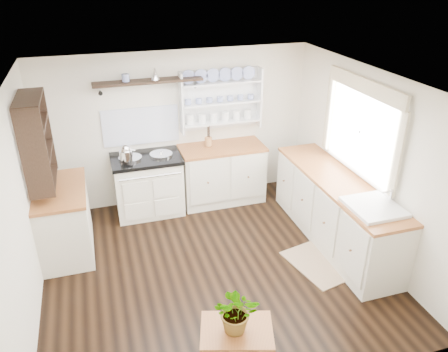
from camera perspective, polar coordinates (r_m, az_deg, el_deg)
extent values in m
cube|color=black|center=(5.52, -1.40, -11.70)|extent=(4.00, 3.80, 0.01)
cube|color=silver|center=(6.60, -6.07, 6.22)|extent=(4.00, 0.02, 2.30)
cube|color=silver|center=(5.72, 18.14, 1.73)|extent=(0.02, 3.80, 2.30)
cube|color=silver|center=(4.83, -25.06, -4.17)|extent=(0.02, 3.80, 2.30)
cube|color=white|center=(4.49, -1.72, 12.11)|extent=(4.00, 3.80, 0.01)
cube|color=white|center=(5.68, 17.46, 5.51)|extent=(0.04, 1.40, 1.00)
cube|color=white|center=(5.67, 17.29, 5.49)|extent=(0.02, 1.50, 1.10)
cube|color=beige|center=(5.49, 17.93, 11.13)|extent=(0.04, 1.55, 0.18)
cube|color=#EFE7CF|center=(6.52, -9.84, -1.33)|extent=(0.95, 0.62, 0.84)
cube|color=black|center=(6.33, -10.15, 2.24)|extent=(0.99, 0.66, 0.05)
cylinder|color=silver|center=(6.30, -12.14, 2.31)|extent=(0.32, 0.32, 0.03)
cylinder|color=silver|center=(6.34, -8.22, 2.82)|extent=(0.32, 0.32, 0.03)
cylinder|color=silver|center=(6.06, -9.59, -0.08)|extent=(0.86, 0.02, 0.02)
cube|color=#EFE4CE|center=(6.74, -0.27, 0.25)|extent=(1.25, 0.60, 0.88)
cube|color=brown|center=(6.56, -0.28, 3.71)|extent=(1.27, 0.63, 0.04)
cube|color=#EFE4CE|center=(5.95, 14.27, -4.44)|extent=(0.60, 2.40, 0.88)
cube|color=brown|center=(5.74, 14.75, -0.66)|extent=(0.62, 2.43, 0.04)
cube|color=white|center=(5.25, 18.80, -4.98)|extent=(0.55, 0.60, 0.28)
cylinder|color=silver|center=(5.26, 20.90, -2.72)|extent=(0.02, 0.02, 0.22)
cube|color=#EFE4CE|center=(5.92, -20.08, -5.51)|extent=(0.60, 1.10, 0.88)
cube|color=brown|center=(5.71, -20.75, -1.74)|extent=(0.62, 1.13, 0.04)
cube|color=white|center=(6.60, -0.59, 10.03)|extent=(1.20, 0.03, 0.90)
cube|color=white|center=(6.52, -0.36, 9.82)|extent=(1.20, 0.22, 0.02)
cylinder|color=navy|center=(6.46, -0.40, 12.14)|extent=(0.20, 0.02, 0.20)
cube|color=black|center=(6.19, -9.87, 12.09)|extent=(1.50, 0.24, 0.04)
cone|color=black|center=(6.24, -15.88, 10.55)|extent=(0.06, 0.20, 0.06)
cone|color=black|center=(6.40, -4.01, 11.85)|extent=(0.06, 0.20, 0.06)
cube|color=black|center=(5.46, -23.31, 4.29)|extent=(0.28, 0.80, 1.05)
cylinder|color=#A56C3C|center=(6.55, -2.06, 4.54)|extent=(0.11, 0.11, 0.13)
cube|color=brown|center=(4.27, 1.67, -19.56)|extent=(0.77, 0.64, 0.04)
cylinder|color=black|center=(4.52, -2.23, -19.47)|extent=(0.04, 0.04, 0.32)
cylinder|color=black|center=(4.54, 5.32, -19.37)|extent=(0.04, 0.04, 0.32)
imported|color=#3F7233|center=(4.09, 1.71, -17.20)|extent=(0.49, 0.45, 0.45)
cube|color=#856D4D|center=(5.66, 12.08, -11.20)|extent=(0.72, 0.95, 0.02)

